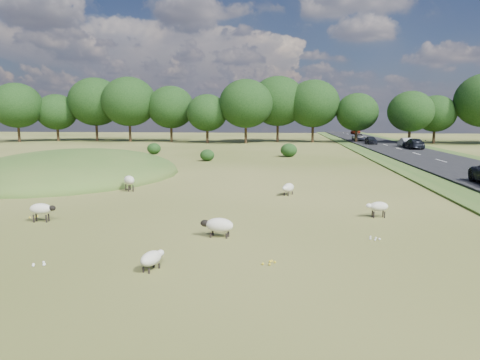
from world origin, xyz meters
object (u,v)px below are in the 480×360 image
(sheep_2, at_px, (41,209))
(sheep_4, at_px, (218,225))
(car_1, at_px, (371,140))
(car_3, at_px, (405,142))
(sheep_1, at_px, (288,188))
(car_7, at_px, (355,131))
(sheep_0, at_px, (378,207))
(sheep_5, at_px, (152,258))
(sheep_3, at_px, (129,180))
(car_5, at_px, (414,144))
(car_2, at_px, (359,137))

(sheep_2, distance_m, sheep_4, 8.24)
(car_1, bearing_deg, car_3, -55.25)
(sheep_1, bearing_deg, sheep_2, -30.34)
(car_1, bearing_deg, sheep_4, -106.69)
(sheep_2, relative_size, car_7, 0.25)
(sheep_0, xyz_separation_m, sheep_1, (-4.05, 5.24, -0.07))
(sheep_5, relative_size, car_3, 0.28)
(sheep_2, height_order, car_7, car_7)
(sheep_3, bearing_deg, car_1, -64.26)
(sheep_2, xyz_separation_m, sheep_4, (8.09, -1.57, -0.10))
(sheep_0, relative_size, car_3, 0.27)
(sheep_3, xyz_separation_m, car_3, (26.99, 38.52, 0.22))
(sheep_1, height_order, car_5, car_5)
(sheep_2, height_order, car_5, car_5)
(sheep_2, distance_m, sheep_3, 8.12)
(sheep_3, xyz_separation_m, car_1, (23.19, 43.99, 0.21))
(car_5, bearing_deg, sheep_5, 65.99)
(sheep_5, xyz_separation_m, car_7, (21.34, 96.16, 0.54))
(sheep_1, bearing_deg, sheep_3, -68.17)
(sheep_4, relative_size, car_1, 0.37)
(sheep_1, xyz_separation_m, car_5, (17.15, 35.04, 0.50))
(sheep_5, distance_m, car_5, 52.45)
(sheep_4, xyz_separation_m, car_1, (16.08, 53.63, 0.40))
(car_2, bearing_deg, sheep_3, -112.90)
(sheep_1, height_order, car_1, car_1)
(sheep_0, xyz_separation_m, sheep_2, (-14.87, -2.33, 0.06))
(car_1, height_order, car_3, car_3)
(sheep_2, distance_m, car_2, 67.43)
(sheep_0, distance_m, car_5, 42.36)
(sheep_0, relative_size, sheep_4, 0.79)
(sheep_2, xyz_separation_m, sheep_5, (6.63, -5.30, -0.21))
(sheep_2, relative_size, sheep_4, 0.87)
(sheep_4, bearing_deg, car_7, -94.90)
(sheep_1, bearing_deg, sheep_4, 8.05)
(car_5, bearing_deg, sheep_0, 71.98)
(sheep_1, relative_size, car_2, 0.29)
(sheep_1, xyz_separation_m, car_7, (17.15, 83.29, 0.47))
(sheep_0, relative_size, sheep_3, 0.81)
(sheep_5, relative_size, car_7, 0.23)
(sheep_5, distance_m, car_3, 56.09)
(sheep_0, distance_m, car_3, 46.15)
(sheep_1, relative_size, car_5, 0.26)
(sheep_5, height_order, car_7, car_7)
(sheep_2, relative_size, sheep_3, 0.90)
(car_5, bearing_deg, car_3, -90.00)
(sheep_1, height_order, car_7, car_7)
(sheep_0, height_order, sheep_1, sheep_0)
(car_7, bearing_deg, sheep_3, 71.95)
(sheep_5, bearing_deg, car_3, -2.10)
(sheep_3, bearing_deg, sheep_5, 166.46)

